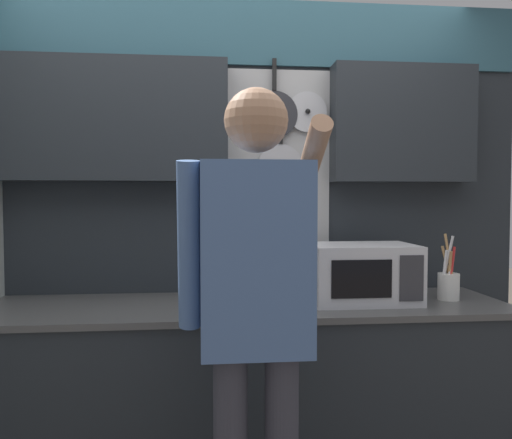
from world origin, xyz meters
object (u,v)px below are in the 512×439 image
utensil_crock (448,283)px  microwave (362,273)px  person (256,296)px  knife_block (254,284)px

utensil_crock → microwave: bearing=-179.8°
person → utensil_crock: bearing=33.4°
utensil_crock → person: (-1.05, -0.69, 0.09)m
microwave → utensil_crock: bearing=0.2°
microwave → person: 0.92m
microwave → person: (-0.60, -0.69, 0.03)m
microwave → utensil_crock: utensil_crock is taller
microwave → utensil_crock: size_ratio=1.54×
microwave → knife_block: bearing=179.9°
microwave → person: bearing=-130.9°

